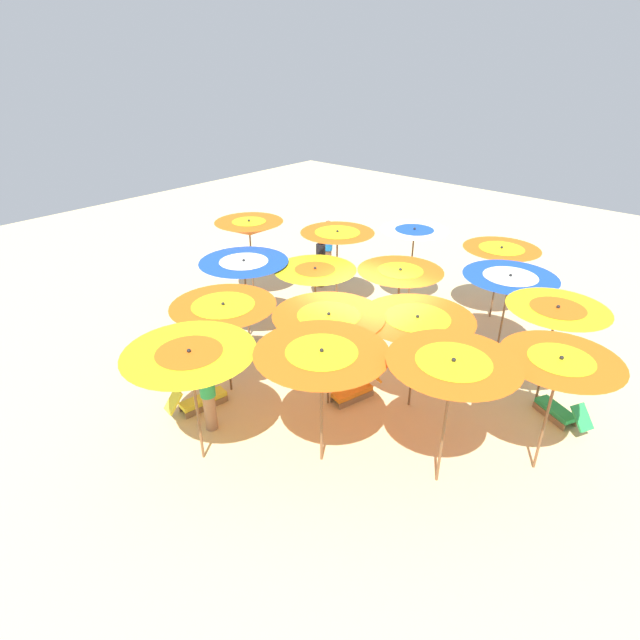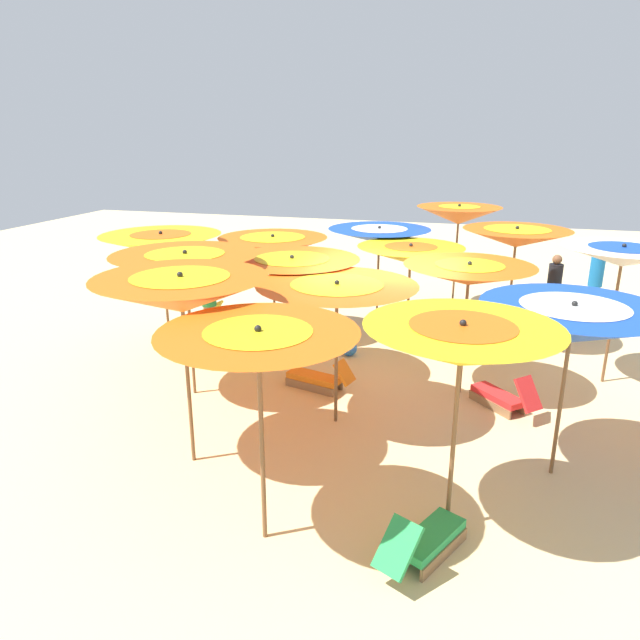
{
  "view_description": "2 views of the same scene",
  "coord_description": "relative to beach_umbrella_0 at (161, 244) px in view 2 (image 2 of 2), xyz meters",
  "views": [
    {
      "loc": [
        -5.93,
        8.36,
        6.75
      ],
      "look_at": [
        1.16,
        0.29,
        1.09
      ],
      "focal_mm": 28.63,
      "sensor_mm": 36.0,
      "label": 1
    },
    {
      "loc": [
        -9.09,
        -1.48,
        4.14
      ],
      "look_at": [
        0.02,
        1.09,
        1.06
      ],
      "focal_mm": 32.55,
      "sensor_mm": 36.0,
      "label": 2
    }
  ],
  "objects": [
    {
      "name": "beach_umbrella_10",
      "position": [
        -0.48,
        -5.66,
        -0.12
      ],
      "size": [
        2.05,
        2.05,
        2.23
      ],
      "color": "brown",
      "rests_on": "ground"
    },
    {
      "name": "beach_umbrella_12",
      "position": [
        4.38,
        -5.25,
        0.15
      ],
      "size": [
        1.96,
        1.96,
        2.54
      ],
      "color": "brown",
      "rests_on": "ground"
    },
    {
      "name": "beach_ball",
      "position": [
        0.63,
        -3.52,
        -1.98
      ],
      "size": [
        0.31,
        0.31,
        0.31
      ],
      "primitive_type": "sphere",
      "color": "#337FE5",
      "rests_on": "ground"
    },
    {
      "name": "beachgoer_2",
      "position": [
        3.57,
        -7.41,
        -1.28
      ],
      "size": [
        0.3,
        0.3,
        1.62
      ],
      "rotation": [
        0.0,
        0.0,
        0.29
      ],
      "color": "brown",
      "rests_on": "ground"
    },
    {
      "name": "beach_umbrella_11",
      "position": [
        -2.63,
        -6.91,
        -0.12
      ],
      "size": [
        2.14,
        2.14,
        2.28
      ],
      "color": "brown",
      "rests_on": "ground"
    },
    {
      "name": "beach_umbrella_7",
      "position": [
        -4.07,
        -5.71,
        0.01
      ],
      "size": [
        1.97,
        1.97,
        2.4
      ],
      "color": "brown",
      "rests_on": "ground"
    },
    {
      "name": "beach_umbrella_2",
      "position": [
        -3.59,
        -2.38,
        0.15
      ],
      "size": [
        2.11,
        2.11,
        2.55
      ],
      "color": "brown",
      "rests_on": "ground"
    },
    {
      "name": "beach_umbrella_9",
      "position": [
        1.23,
        -4.54,
        -0.2
      ],
      "size": [
        2.02,
        2.02,
        2.15
      ],
      "color": "brown",
      "rests_on": "ground"
    },
    {
      "name": "lounger_1",
      "position": [
        1.27,
        -0.86,
        -1.92
      ],
      "size": [
        0.53,
        1.35,
        0.65
      ],
      "rotation": [
        0.0,
        0.0,
        4.55
      ],
      "color": "olive",
      "rests_on": "ground"
    },
    {
      "name": "beach_umbrella_14",
      "position": [
        0.63,
        -8.04,
        0.08
      ],
      "size": [
        1.91,
        1.91,
        2.42
      ],
      "color": "brown",
      "rests_on": "ground"
    },
    {
      "name": "beachgoer_0",
      "position": [
        4.02,
        -8.31,
        -1.13
      ],
      "size": [
        0.3,
        0.3,
        1.89
      ],
      "rotation": [
        0.0,
        0.0,
        2.88
      ],
      "color": "brown",
      "rests_on": "ground"
    },
    {
      "name": "beach_umbrella_1",
      "position": [
        -1.7,
        -1.42,
        0.06
      ],
      "size": [
        2.29,
        2.29,
        2.41
      ],
      "color": "brown",
      "rests_on": "ground"
    },
    {
      "name": "beachgoer_1",
      "position": [
        0.55,
        -0.63,
        -1.22
      ],
      "size": [
        0.3,
        0.3,
        1.73
      ],
      "rotation": [
        0.0,
        0.0,
        5.69
      ],
      "color": "#A3704C",
      "rests_on": "ground"
    },
    {
      "name": "lounger_2",
      "position": [
        -4.64,
        -5.52,
        -1.92
      ],
      "size": [
        1.27,
        0.87,
        0.64
      ],
      "rotation": [
        0.0,
        0.0,
        5.82
      ],
      "color": "olive",
      "rests_on": "ground"
    },
    {
      "name": "beach_umbrella_3",
      "position": [
        -4.77,
        -3.84,
        0.04
      ],
      "size": [
        1.97,
        1.97,
        2.4
      ],
      "color": "brown",
      "rests_on": "ground"
    },
    {
      "name": "beach_umbrella_6",
      "position": [
        -2.03,
        -3.92,
        -0.16
      ],
      "size": [
        2.28,
        2.28,
        2.18
      ],
      "color": "brown",
      "rests_on": "ground"
    },
    {
      "name": "beach_umbrella_8",
      "position": [
        2.82,
        -3.65,
        -0.14
      ],
      "size": [
        2.23,
        2.23,
        2.2
      ],
      "color": "brown",
      "rests_on": "ground"
    },
    {
      "name": "beach_umbrella_0",
      "position": [
        0.0,
        0.0,
        0.0
      ],
      "size": [
        2.26,
        2.26,
        2.37
      ],
      "color": "brown",
      "rests_on": "ground"
    },
    {
      "name": "lounger_0",
      "position": [
        -0.95,
        -6.33,
        -1.91
      ],
      "size": [
        1.09,
        1.07,
        0.69
      ],
      "rotation": [
        0.0,
        0.0,
        7.05
      ],
      "color": "olive",
      "rests_on": "ground"
    },
    {
      "name": "beach_umbrella_5",
      "position": [
        -0.67,
        -2.82,
        -0.14
      ],
      "size": [
        2.26,
        2.26,
        2.21
      ],
      "color": "brown",
      "rests_on": "ground"
    },
    {
      "name": "beach_umbrella_13",
      "position": [
        2.11,
        -6.45,
        0.06
      ],
      "size": [
        2.05,
        2.05,
        2.42
      ],
      "color": "brown",
      "rests_on": "ground"
    },
    {
      "name": "ground",
      "position": [
        -0.52,
        -4.34,
        -2.15
      ],
      "size": [
        37.79,
        37.79,
        0.04
      ],
      "primitive_type": "cube",
      "color": "beige"
    },
    {
      "name": "beach_umbrella_4",
      "position": [
        1.29,
        -1.76,
        -0.19
      ],
      "size": [
        2.21,
        2.21,
        2.18
      ],
      "color": "brown",
      "rests_on": "ground"
    },
    {
      "name": "lounger_3",
      "position": [
        -0.99,
        -3.36,
        -1.93
      ],
      "size": [
        0.63,
        1.23,
        0.59
      ],
      "rotation": [
        0.0,
        0.0,
        7.6
      ],
      "color": "olive",
      "rests_on": "ground"
    }
  ]
}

